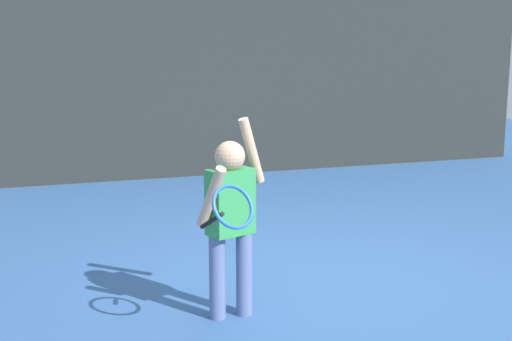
# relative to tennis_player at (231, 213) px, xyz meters

# --- Properties ---
(ground_plane) EXTENTS (20.00, 20.00, 0.00)m
(ground_plane) POSITION_rel_tennis_player_xyz_m (0.90, 0.37, -0.73)
(ground_plane) COLOR #335B93
(back_fence_windscreen) EXTENTS (11.05, 0.08, 3.05)m
(back_fence_windscreen) POSITION_rel_tennis_player_xyz_m (0.90, 5.11, 0.80)
(back_fence_windscreen) COLOR #282D2B
(back_fence_windscreen) RESTS_ON ground
(fence_post_1) EXTENTS (0.09, 0.09, 3.20)m
(fence_post_1) POSITION_rel_tennis_player_xyz_m (-0.89, 5.17, 0.87)
(fence_post_1) COLOR slate
(fence_post_1) RESTS_ON ground
(fence_post_2) EXTENTS (0.09, 0.09, 3.20)m
(fence_post_2) POSITION_rel_tennis_player_xyz_m (2.69, 5.17, 0.87)
(fence_post_2) COLOR slate
(fence_post_2) RESTS_ON ground
(fence_post_3) EXTENTS (0.09, 0.09, 3.20)m
(fence_post_3) POSITION_rel_tennis_player_xyz_m (6.28, 5.17, 0.87)
(fence_post_3) COLOR slate
(fence_post_3) RESTS_ON ground
(tennis_player) EXTENTS (0.57, 0.74, 1.35)m
(tennis_player) POSITION_rel_tennis_player_xyz_m (0.00, 0.00, 0.00)
(tennis_player) COLOR slate
(tennis_player) RESTS_ON ground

